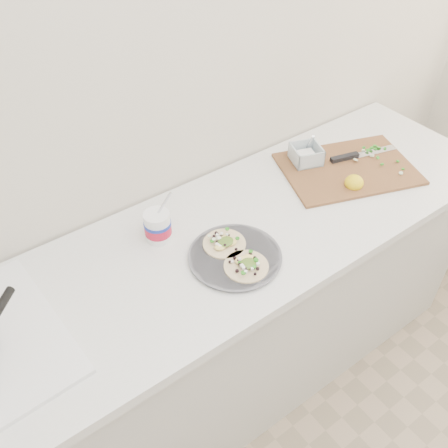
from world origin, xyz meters
TOP-DOWN VIEW (x-y plane):
  - counter at (0.00, 1.43)m, footprint 2.44×0.66m
  - taco_plate at (0.06, 1.32)m, footprint 0.30×0.30m
  - tub at (-0.09, 1.54)m, footprint 0.09×0.09m
  - cutboard at (0.70, 1.45)m, footprint 0.59×0.50m

SIDE VIEW (x-z plane):
  - counter at x=0.00m, z-range 0.00..0.90m
  - taco_plate at x=0.06m, z-range 0.90..0.94m
  - cutboard at x=0.70m, z-range 0.88..0.96m
  - tub at x=-0.09m, z-range 0.86..1.07m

